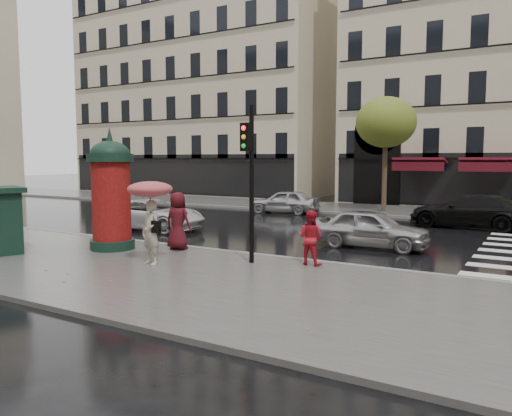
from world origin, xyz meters
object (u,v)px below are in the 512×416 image
Objects in this scene: woman_umbrella at (150,208)px; man_burgundy at (178,221)px; traffic_light at (250,168)px; car_black at (470,211)px; woman_red at (310,238)px; car_silver at (371,228)px; morris_column at (111,191)px; car_white at (152,215)px; car_far_silver at (284,201)px.

woman_umbrella reaches higher than man_burgundy.
traffic_light reaches higher than car_black.
woman_red is at bearing 23.30° from traffic_light.
woman_red is 11.72m from car_black.
car_black is (2.26, 7.20, 0.07)m from car_silver.
morris_column is at bearing 125.61° from car_silver.
car_black reaches higher than car_silver.
morris_column is 9.02m from car_silver.
car_silver is at bearing -13.20° from car_black.
traffic_light is at bearing -15.35° from car_black.
man_burgundy is 2.43m from morris_column.
woman_red is 0.81× the size of man_burgundy.
car_silver is at bearing -144.42° from man_burgundy.
car_white is (-7.72, 4.35, -2.18)m from traffic_light.
woman_umbrella is 0.61× the size of car_silver.
woman_umbrella is at bearing -22.96° from morris_column.
man_burgundy is (-4.78, -0.04, 0.18)m from woman_red.
woman_red is 14.59m from car_far_silver.
morris_column is at bearing -157.16° from car_white.
traffic_light is at bearing 4.28° from morris_column.
car_far_silver is at bearing -17.95° from car_white.
woman_umbrella reaches higher than car_white.
traffic_light reaches higher than car_white.
car_far_silver is (-3.43, 14.87, -1.06)m from woman_umbrella.
car_far_silver is (-0.61, 13.67, -1.38)m from morris_column.
traffic_light is 5.72m from car_silver.
traffic_light is at bearing 156.75° from car_silver.
car_black is (6.62, 13.67, -0.98)m from woman_umbrella.
man_burgundy is 0.39× the size of car_white.
woman_umbrella reaches higher than woman_red.
car_white is at bearing 92.50° from car_silver.
car_black is at bearing 52.86° from morris_column.
traffic_light reaches higher than car_silver.
car_black is 1.31× the size of car_far_silver.
car_white is at bearing -20.06° from car_far_silver.
car_black is (4.29, 12.09, -2.09)m from traffic_light.
woman_red is 0.30× the size of car_black.
car_black reaches higher than car_far_silver.
woman_umbrella is 0.51× the size of car_white.
car_black is (9.45, 12.48, -1.30)m from morris_column.
man_burgundy is at bearing 27.72° from morris_column.
man_burgundy is at bearing 3.81° from car_far_silver.
woman_red is 0.38× the size of morris_column.
car_black is at bearing 64.16° from woman_umbrella.
man_burgundy is 5.87m from car_white.
car_silver reaches higher than car_white.
car_silver is (5.22, 4.24, -0.39)m from man_burgundy.
woman_red is 6.93m from morris_column.
car_white is 14.29m from car_black.
car_silver is at bearing 35.17° from car_far_silver.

